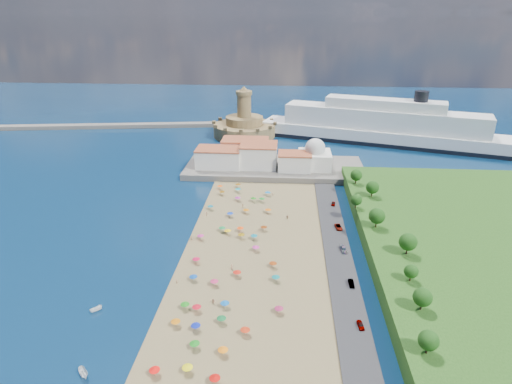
{
  "coord_description": "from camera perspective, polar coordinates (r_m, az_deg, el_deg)",
  "views": [
    {
      "loc": [
        15.74,
        -133.96,
        75.01
      ],
      "look_at": [
        4.0,
        25.0,
        8.0
      ],
      "focal_mm": 30.0,
      "sensor_mm": 36.0,
      "label": 1
    }
  ],
  "objects": [
    {
      "name": "breakwater",
      "position": [
        321.85,
        -19.11,
        8.32
      ],
      "size": [
        199.03,
        34.77,
        2.6
      ],
      "primitive_type": "cube",
      "rotation": [
        0.0,
        0.0,
        0.14
      ],
      "color": "#59544C",
      "rests_on": "ground"
    },
    {
      "name": "waterfront_buildings",
      "position": [
        218.99,
        -0.9,
        4.95
      ],
      "size": [
        57.0,
        29.0,
        11.0
      ],
      "color": "silver",
      "rests_on": "terrace"
    },
    {
      "name": "hillside_trees",
      "position": [
        149.51,
        16.72,
        -4.05
      ],
      "size": [
        15.89,
        105.98,
        7.19
      ],
      "color": "#382314",
      "rests_on": "hillside"
    },
    {
      "name": "beach_parasols",
      "position": [
        144.77,
        -3.36,
        -7.46
      ],
      "size": [
        32.08,
        115.55,
        2.2
      ],
      "color": "gray",
      "rests_on": "beach"
    },
    {
      "name": "terrace",
      "position": [
        219.7,
        2.49,
        3.23
      ],
      "size": [
        90.0,
        36.0,
        3.0
      ],
      "primitive_type": "cube",
      "color": "#59544C",
      "rests_on": "ground"
    },
    {
      "name": "fortress",
      "position": [
        281.78,
        -1.57,
        8.76
      ],
      "size": [
        40.0,
        40.0,
        32.4
      ],
      "color": "#967B4B",
      "rests_on": "ground"
    },
    {
      "name": "moored_boats",
      "position": [
        116.92,
        -21.38,
        -18.53
      ],
      "size": [
        10.22,
        25.75,
        1.59
      ],
      "color": "white",
      "rests_on": "ground"
    },
    {
      "name": "parked_cars",
      "position": [
        150.26,
        11.5,
        -7.06
      ],
      "size": [
        2.93,
        79.13,
        1.36
      ],
      "color": "gray",
      "rests_on": "promenade"
    },
    {
      "name": "beachgoers",
      "position": [
        155.03,
        -3.02,
        -5.7
      ],
      "size": [
        34.99,
        77.8,
        1.9
      ],
      "color": "tan",
      "rests_on": "beach"
    },
    {
      "name": "cruise_ship",
      "position": [
        277.45,
        16.48,
        8.28
      ],
      "size": [
        151.22,
        65.49,
        33.05
      ],
      "color": "black",
      "rests_on": "ground"
    },
    {
      "name": "domed_building",
      "position": [
        215.8,
        7.84,
        4.77
      ],
      "size": [
        16.0,
        16.0,
        15.0
      ],
      "color": "silver",
      "rests_on": "terrace"
    },
    {
      "name": "ground",
      "position": [
        154.33,
        -2.18,
        -6.3
      ],
      "size": [
        700.0,
        700.0,
        0.0
      ],
      "primitive_type": "plane",
      "color": "#071938",
      "rests_on": "ground"
    },
    {
      "name": "jetty",
      "position": [
        254.48,
        -2.23,
        5.92
      ],
      "size": [
        18.0,
        70.0,
        2.4
      ],
      "primitive_type": "cube",
      "color": "#59544C",
      "rests_on": "ground"
    }
  ]
}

